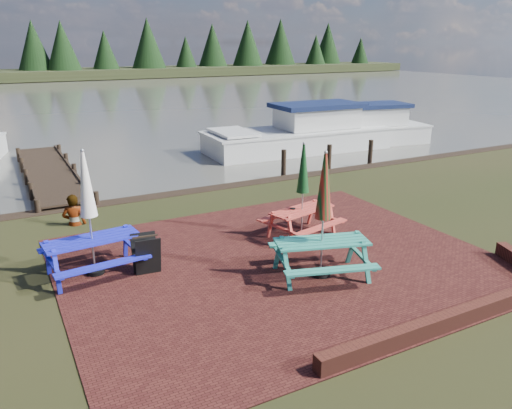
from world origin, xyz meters
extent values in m
plane|color=black|center=(0.00, 0.00, 0.00)|extent=(120.00, 120.00, 0.00)
cube|color=#351311|center=(0.00, 1.00, 0.01)|extent=(9.00, 7.50, 0.02)
cube|color=#4C1E16|center=(1.50, -2.60, 0.15)|extent=(6.00, 0.22, 0.30)
cube|color=#47443C|center=(0.00, 37.00, 0.00)|extent=(120.00, 60.00, 0.02)
cube|color=black|center=(0.00, 66.00, 0.50)|extent=(120.00, 10.00, 1.20)
cube|color=teal|center=(0.40, 0.02, 0.76)|extent=(1.99, 1.24, 0.04)
cube|color=teal|center=(0.19, -0.65, 0.46)|extent=(1.84, 0.79, 0.04)
cube|color=teal|center=(0.61, 0.69, 0.46)|extent=(1.84, 0.79, 0.04)
cube|color=teal|center=(-0.37, 0.26, 0.38)|extent=(0.56, 1.56, 0.76)
cube|color=teal|center=(1.17, -0.22, 0.38)|extent=(0.56, 1.56, 0.76)
cylinder|color=black|center=(0.40, 0.02, 0.05)|extent=(0.37, 0.37, 0.10)
cylinder|color=#B2B2B7|center=(0.40, 0.02, 1.29)|extent=(0.04, 0.04, 2.58)
cone|color=maroon|center=(0.40, 0.02, 1.91)|extent=(0.33, 0.33, 1.29)
cube|color=#C73F33|center=(1.26, 2.08, 0.68)|extent=(1.77, 1.01, 0.04)
cube|color=#C73F33|center=(1.41, 1.47, 0.42)|extent=(1.67, 0.60, 0.04)
cube|color=#C73F33|center=(1.12, 2.69, 0.42)|extent=(1.67, 0.60, 0.04)
cube|color=#C73F33|center=(0.56, 1.91, 0.34)|extent=(0.41, 1.42, 0.68)
cube|color=#C73F33|center=(1.97, 2.24, 0.34)|extent=(0.41, 1.42, 0.68)
cylinder|color=black|center=(1.26, 2.08, 0.05)|extent=(0.33, 0.33, 0.09)
cylinder|color=#B2B2B7|center=(1.26, 2.08, 1.16)|extent=(0.03, 0.03, 2.31)
cone|color=#103B17|center=(1.26, 2.08, 1.71)|extent=(0.30, 0.30, 1.16)
cube|color=#1A20C9|center=(-3.64, 2.28, 0.77)|extent=(1.92, 0.90, 0.04)
cube|color=#1A20C9|center=(-3.58, 1.58, 0.47)|extent=(1.88, 0.43, 0.04)
cube|color=#1A20C9|center=(-3.71, 2.98, 0.47)|extent=(1.88, 0.43, 0.04)
cube|color=#1A20C9|center=(-4.45, 2.20, 0.38)|extent=(0.24, 1.61, 0.77)
cube|color=#1A20C9|center=(-2.84, 2.36, 0.38)|extent=(0.24, 1.61, 0.77)
cylinder|color=black|center=(-3.64, 2.28, 0.05)|extent=(0.37, 0.37, 0.10)
cylinder|color=#B2B2B7|center=(-3.64, 2.28, 1.29)|extent=(0.04, 0.04, 2.59)
cone|color=white|center=(-3.64, 2.28, 1.91)|extent=(0.33, 0.33, 1.29)
cube|color=black|center=(-2.69, 1.66, 0.42)|extent=(0.53, 0.25, 0.83)
cube|color=black|center=(-2.69, 1.94, 0.42)|extent=(0.53, 0.25, 0.83)
cube|color=black|center=(-2.69, 1.80, 0.82)|extent=(0.51, 0.09, 0.03)
cube|color=black|center=(-3.50, 11.50, 0.12)|extent=(1.60, 9.00, 0.06)
cube|color=black|center=(-4.25, 11.50, 0.17)|extent=(0.08, 9.00, 0.08)
cube|color=black|center=(-2.75, 11.50, 0.17)|extent=(0.08, 9.00, 0.08)
cylinder|color=black|center=(-4.30, 7.00, -0.10)|extent=(0.16, 0.16, 1.00)
cylinder|color=black|center=(-2.70, 7.00, -0.10)|extent=(0.16, 0.16, 1.00)
cube|color=beige|center=(7.17, 11.57, 0.17)|extent=(8.51, 3.28, 1.12)
cube|color=beige|center=(7.17, 11.57, 0.75)|extent=(8.68, 3.35, 0.09)
cube|color=beige|center=(8.18, 11.53, 1.28)|extent=(3.61, 2.25, 0.95)
cube|color=#10193B|center=(8.18, 11.53, 1.82)|extent=(4.13, 2.51, 0.20)
cube|color=beige|center=(3.99, 11.72, 0.89)|extent=(1.62, 2.54, 0.11)
cube|color=beige|center=(10.69, 11.53, 0.14)|extent=(6.96, 3.39, 1.03)
cube|color=beige|center=(10.69, 11.53, 0.67)|extent=(7.10, 3.46, 0.08)
cube|color=beige|center=(11.48, 11.40, 1.16)|extent=(3.04, 2.12, 0.87)
cube|color=#10193B|center=(11.48, 11.40, 1.66)|extent=(3.46, 2.37, 0.18)
cube|color=beige|center=(8.19, 11.94, 0.80)|extent=(1.51, 2.17, 0.10)
imported|color=gray|center=(-3.55, 5.51, 0.82)|extent=(0.69, 0.56, 1.63)
camera|label=1|loc=(-5.09, -7.52, 4.55)|focal=35.00mm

